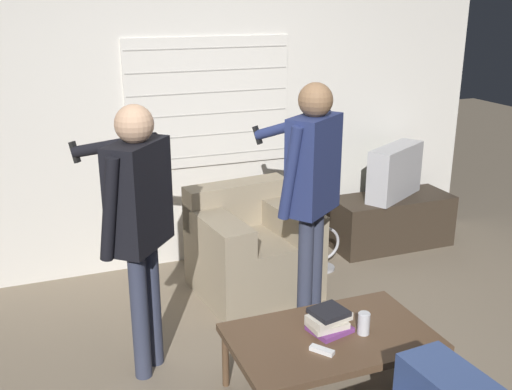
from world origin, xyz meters
name	(u,v)px	position (x,y,z in m)	size (l,w,h in m)	color
wall_back	(191,110)	(0.00, 2.03, 1.28)	(5.20, 0.08, 2.55)	silver
armchair_beige	(251,248)	(0.24, 1.30, 0.34)	(0.90, 0.85, 0.79)	gray
coffee_table	(331,340)	(0.19, -0.07, 0.35)	(1.10, 0.67, 0.39)	brown
tv_stand	(391,221)	(1.70, 1.65, 0.23)	(1.06, 0.44, 0.46)	#33281E
tv	(395,172)	(1.70, 1.65, 0.69)	(0.67, 0.51, 0.46)	#B2B2B7
person_left_standing	(138,210)	(-0.71, 0.56, 1.01)	(0.52, 0.78, 1.60)	#33384C
person_right_standing	(311,178)	(0.41, 0.68, 1.04)	(0.49, 0.81, 1.64)	#33384C
book_stack	(329,321)	(0.19, -0.02, 0.45)	(0.26, 0.22, 0.13)	#75387F
soda_can	(364,323)	(0.36, -0.12, 0.45)	(0.07, 0.07, 0.13)	silver
spare_remote	(322,350)	(0.06, -0.20, 0.40)	(0.11, 0.13, 0.02)	white
floor_fan	(323,250)	(0.91, 1.42, 0.17)	(0.29, 0.20, 0.37)	#A8A8AD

